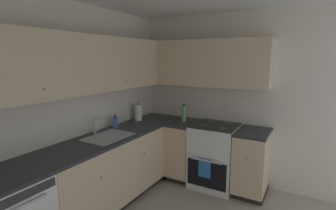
{
  "coord_description": "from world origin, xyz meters",
  "views": [
    {
      "loc": [
        -1.75,
        -0.84,
        1.82
      ],
      "look_at": [
        1.0,
        0.74,
        1.24
      ],
      "focal_mm": 27.39,
      "sensor_mm": 36.0,
      "label": 1
    }
  ],
  "objects_px": {
    "oil_bottle": "(184,113)",
    "paper_towel_roll": "(138,112)",
    "oven_range": "(215,155)",
    "soap_bottle": "(115,122)"
  },
  "relations": [
    {
      "from": "oil_bottle",
      "to": "paper_towel_roll",
      "type": "bearing_deg",
      "value": 113.16
    },
    {
      "from": "oven_range",
      "to": "soap_bottle",
      "type": "xyz_separation_m",
      "value": [
        -0.79,
        1.16,
        0.51
      ]
    },
    {
      "from": "oil_bottle",
      "to": "soap_bottle",
      "type": "bearing_deg",
      "value": 139.66
    },
    {
      "from": "soap_bottle",
      "to": "paper_towel_roll",
      "type": "xyz_separation_m",
      "value": [
        0.5,
        -0.02,
        0.05
      ]
    },
    {
      "from": "soap_bottle",
      "to": "oil_bottle",
      "type": "distance_m",
      "value": 1.02
    },
    {
      "from": "paper_towel_roll",
      "to": "oven_range",
      "type": "bearing_deg",
      "value": -75.61
    },
    {
      "from": "oven_range",
      "to": "oil_bottle",
      "type": "xyz_separation_m",
      "value": [
        -0.02,
        0.5,
        0.56
      ]
    },
    {
      "from": "oven_range",
      "to": "soap_bottle",
      "type": "relative_size",
      "value": 5.86
    },
    {
      "from": "soap_bottle",
      "to": "oil_bottle",
      "type": "relative_size",
      "value": 0.65
    },
    {
      "from": "oven_range",
      "to": "soap_bottle",
      "type": "height_order",
      "value": "soap_bottle"
    }
  ]
}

